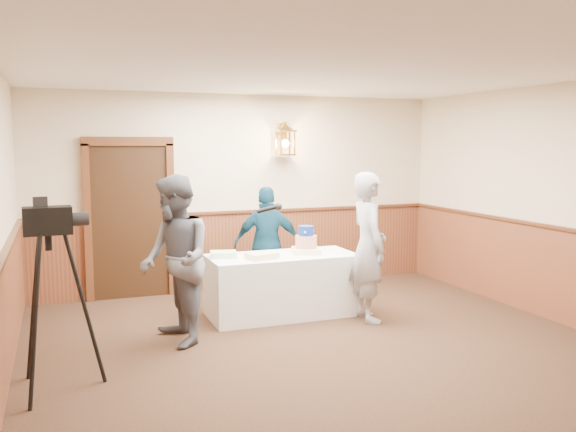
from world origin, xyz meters
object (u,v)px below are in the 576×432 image
(sheet_cake_yellow, at_px, (262,256))
(tv_camera_rig, at_px, (52,309))
(tiered_cake, at_px, (306,243))
(display_table, at_px, (282,285))
(baker, at_px, (368,247))
(sheet_cake_green, at_px, (223,254))
(interviewer, at_px, (175,260))
(assistant_p, at_px, (268,244))

(sheet_cake_yellow, bearing_deg, tv_camera_rig, -150.11)
(tiered_cake, xyz_separation_m, tv_camera_rig, (-2.93, -1.47, -0.18))
(display_table, bearing_deg, baker, -32.55)
(sheet_cake_yellow, distance_m, sheet_cake_green, 0.47)
(sheet_cake_yellow, xyz_separation_m, sheet_cake_green, (-0.40, 0.24, 0.00))
(sheet_cake_yellow, distance_m, baker, 1.26)
(sheet_cake_yellow, height_order, sheet_cake_green, sheet_cake_green)
(interviewer, distance_m, baker, 2.29)
(interviewer, bearing_deg, sheet_cake_yellow, 107.54)
(sheet_cake_yellow, xyz_separation_m, baker, (1.19, -0.42, 0.10))
(tiered_cake, bearing_deg, assistant_p, 109.33)
(sheet_cake_yellow, distance_m, tv_camera_rig, 2.66)
(tiered_cake, bearing_deg, display_table, -179.55)
(sheet_cake_green, height_order, assistant_p, assistant_p)
(display_table, relative_size, sheet_cake_yellow, 5.37)
(tv_camera_rig, bearing_deg, sheet_cake_yellow, 26.64)
(interviewer, bearing_deg, tiered_cake, 103.94)
(baker, relative_size, assistant_p, 1.15)
(display_table, relative_size, sheet_cake_green, 5.90)
(assistant_p, bearing_deg, tv_camera_rig, 54.44)
(assistant_p, bearing_deg, baker, 137.57)
(sheet_cake_green, xyz_separation_m, assistant_p, (0.78, 0.63, -0.02))
(display_table, distance_m, tiered_cake, 0.60)
(tiered_cake, height_order, interviewer, interviewer)
(tiered_cake, relative_size, sheet_cake_yellow, 1.22)
(assistant_p, bearing_deg, sheet_cake_yellow, 81.98)
(tiered_cake, xyz_separation_m, assistant_p, (-0.25, 0.72, -0.12))
(display_table, bearing_deg, assistant_p, 85.16)
(display_table, bearing_deg, tiered_cake, 0.45)
(display_table, height_order, assistant_p, assistant_p)
(interviewer, bearing_deg, assistant_p, 126.42)
(sheet_cake_yellow, height_order, interviewer, interviewer)
(sheet_cake_yellow, height_order, tv_camera_rig, tv_camera_rig)
(display_table, relative_size, baker, 1.02)
(sheet_cake_yellow, relative_size, assistant_p, 0.22)
(tiered_cake, height_order, assistant_p, assistant_p)
(sheet_cake_green, height_order, tv_camera_rig, tv_camera_rig)
(interviewer, xyz_separation_m, tv_camera_rig, (-1.20, -0.84, -0.19))
(interviewer, distance_m, assistant_p, 2.01)
(sheet_cake_green, relative_size, baker, 0.17)
(tv_camera_rig, bearing_deg, interviewer, 31.79)
(tiered_cake, xyz_separation_m, sheet_cake_green, (-1.03, 0.09, -0.10))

